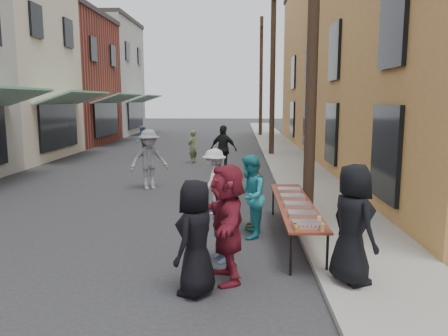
# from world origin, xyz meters

# --- Properties ---
(ground) EXTENTS (120.00, 120.00, 0.00)m
(ground) POSITION_xyz_m (0.00, 0.00, 0.00)
(ground) COLOR #28282B
(ground) RESTS_ON ground
(sidewalk) EXTENTS (2.20, 60.00, 0.10)m
(sidewalk) POSITION_xyz_m (5.00, 15.00, 0.05)
(sidewalk) COLOR gray
(sidewalk) RESTS_ON ground
(building_ochre) EXTENTS (10.00, 28.00, 10.00)m
(building_ochre) POSITION_xyz_m (11.10, 14.00, 5.00)
(building_ochre) COLOR #B17E3F
(building_ochre) RESTS_ON ground
(utility_pole_near) EXTENTS (0.26, 0.26, 9.00)m
(utility_pole_near) POSITION_xyz_m (4.30, 3.00, 4.50)
(utility_pole_near) COLOR #2D2116
(utility_pole_near) RESTS_ON ground
(utility_pole_mid) EXTENTS (0.26, 0.26, 9.00)m
(utility_pole_mid) POSITION_xyz_m (4.30, 15.00, 4.50)
(utility_pole_mid) COLOR #2D2116
(utility_pole_mid) RESTS_ON ground
(utility_pole_far) EXTENTS (0.26, 0.26, 9.00)m
(utility_pole_far) POSITION_xyz_m (4.30, 27.00, 4.50)
(utility_pole_far) COLOR #2D2116
(utility_pole_far) RESTS_ON ground
(serving_table) EXTENTS (0.70, 4.00, 0.75)m
(serving_table) POSITION_xyz_m (3.80, 1.51, 0.71)
(serving_table) COLOR maroon
(serving_table) RESTS_ON ground
(catering_tray_sausage) EXTENTS (0.50, 0.33, 0.08)m
(catering_tray_sausage) POSITION_xyz_m (3.80, -0.14, 0.79)
(catering_tray_sausage) COLOR maroon
(catering_tray_sausage) RESTS_ON serving_table
(catering_tray_foil_b) EXTENTS (0.50, 0.33, 0.08)m
(catering_tray_foil_b) POSITION_xyz_m (3.80, 0.51, 0.79)
(catering_tray_foil_b) COLOR #B2B2B7
(catering_tray_foil_b) RESTS_ON serving_table
(catering_tray_buns) EXTENTS (0.50, 0.33, 0.08)m
(catering_tray_buns) POSITION_xyz_m (3.80, 1.21, 0.79)
(catering_tray_buns) COLOR tan
(catering_tray_buns) RESTS_ON serving_table
(catering_tray_foil_d) EXTENTS (0.50, 0.33, 0.08)m
(catering_tray_foil_d) POSITION_xyz_m (3.80, 1.91, 0.79)
(catering_tray_foil_d) COLOR #B2B2B7
(catering_tray_foil_d) RESTS_ON serving_table
(catering_tray_buns_end) EXTENTS (0.50, 0.33, 0.08)m
(catering_tray_buns_end) POSITION_xyz_m (3.80, 2.61, 0.79)
(catering_tray_buns_end) COLOR tan
(catering_tray_buns_end) RESTS_ON serving_table
(condiment_jar_a) EXTENTS (0.07, 0.07, 0.08)m
(condiment_jar_a) POSITION_xyz_m (3.58, -0.44, 0.79)
(condiment_jar_a) COLOR #A57F26
(condiment_jar_a) RESTS_ON serving_table
(condiment_jar_b) EXTENTS (0.07, 0.07, 0.08)m
(condiment_jar_b) POSITION_xyz_m (3.58, -0.34, 0.79)
(condiment_jar_b) COLOR #A57F26
(condiment_jar_b) RESTS_ON serving_table
(condiment_jar_c) EXTENTS (0.07, 0.07, 0.08)m
(condiment_jar_c) POSITION_xyz_m (3.58, -0.24, 0.79)
(condiment_jar_c) COLOR #A57F26
(condiment_jar_c) RESTS_ON serving_table
(cup_stack) EXTENTS (0.08, 0.08, 0.12)m
(cup_stack) POSITION_xyz_m (4.00, -0.39, 0.81)
(cup_stack) COLOR tan
(cup_stack) RESTS_ON serving_table
(guest_front_a) EXTENTS (0.82, 0.97, 1.70)m
(guest_front_a) POSITION_xyz_m (2.05, -1.09, 0.85)
(guest_front_a) COLOR black
(guest_front_a) RESTS_ON ground
(guest_front_b) EXTENTS (0.57, 0.70, 1.67)m
(guest_front_b) POSITION_xyz_m (2.37, 0.25, 0.83)
(guest_front_b) COLOR #435781
(guest_front_b) RESTS_ON ground
(guest_front_c) EXTENTS (0.73, 0.89, 1.72)m
(guest_front_c) POSITION_xyz_m (2.88, 1.60, 0.86)
(guest_front_c) COLOR teal
(guest_front_c) RESTS_ON ground
(guest_front_d) EXTENTS (0.97, 1.21, 1.63)m
(guest_front_d) POSITION_xyz_m (2.06, 3.47, 0.81)
(guest_front_d) COLOR silver
(guest_front_d) RESTS_ON ground
(guest_front_e) EXTENTS (0.52, 0.96, 1.55)m
(guest_front_e) POSITION_xyz_m (3.00, 2.20, 0.77)
(guest_front_e) COLOR #4D5833
(guest_front_e) RESTS_ON ground
(guest_queue_back) EXTENTS (0.84, 1.79, 1.85)m
(guest_queue_back) POSITION_xyz_m (2.49, -0.58, 0.93)
(guest_queue_back) COLOR maroon
(guest_queue_back) RESTS_ON ground
(server) EXTENTS (0.87, 1.03, 1.80)m
(server) POSITION_xyz_m (4.35, -0.83, 1.00)
(server) COLOR black
(server) RESTS_ON sidewalk
(passerby_left) EXTENTS (1.41, 1.19, 1.89)m
(passerby_left) POSITION_xyz_m (-0.17, 6.42, 0.95)
(passerby_left) COLOR gray
(passerby_left) RESTS_ON ground
(passerby_mid) EXTENTS (1.18, 0.84, 1.85)m
(passerby_mid) POSITION_xyz_m (2.07, 9.56, 0.93)
(passerby_mid) COLOR black
(passerby_mid) RESTS_ON ground
(passerby_right) EXTENTS (0.52, 0.63, 1.47)m
(passerby_right) POSITION_xyz_m (0.58, 12.22, 0.74)
(passerby_right) COLOR #596B3D
(passerby_right) RESTS_ON ground
(passerby_far) EXTENTS (0.88, 0.94, 1.55)m
(passerby_far) POSITION_xyz_m (-2.18, 14.50, 0.77)
(passerby_far) COLOR #536FA1
(passerby_far) RESTS_ON ground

